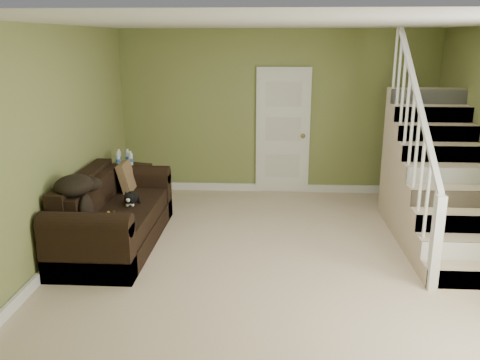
# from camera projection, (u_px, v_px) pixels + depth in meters

# --- Properties ---
(floor) EXTENTS (5.00, 5.50, 0.01)m
(floor) POSITION_uv_depth(u_px,v_px,m) (277.00, 260.00, 5.82)
(floor) COLOR #C2AA8C
(floor) RESTS_ON ground
(ceiling) EXTENTS (5.00, 5.50, 0.01)m
(ceiling) POSITION_uv_depth(u_px,v_px,m) (282.00, 23.00, 5.11)
(ceiling) COLOR white
(ceiling) RESTS_ON wall_back
(wall_back) EXTENTS (5.00, 0.04, 2.60)m
(wall_back) POSITION_uv_depth(u_px,v_px,m) (277.00, 113.00, 8.11)
(wall_back) COLOR olive
(wall_back) RESTS_ON floor
(wall_front) EXTENTS (5.00, 0.04, 2.60)m
(wall_front) POSITION_uv_depth(u_px,v_px,m) (287.00, 253.00, 2.82)
(wall_front) COLOR olive
(wall_front) RESTS_ON floor
(wall_left) EXTENTS (0.04, 5.50, 2.60)m
(wall_left) POSITION_uv_depth(u_px,v_px,m) (53.00, 146.00, 5.61)
(wall_left) COLOR olive
(wall_left) RESTS_ON floor
(baseboard_back) EXTENTS (5.00, 0.04, 0.12)m
(baseboard_back) POSITION_uv_depth(u_px,v_px,m) (276.00, 188.00, 8.42)
(baseboard_back) COLOR white
(baseboard_back) RESTS_ON floor
(baseboard_left) EXTENTS (0.04, 5.50, 0.12)m
(baseboard_left) POSITION_uv_depth(u_px,v_px,m) (66.00, 250.00, 5.94)
(baseboard_left) COLOR white
(baseboard_left) RESTS_ON floor
(door) EXTENTS (0.86, 0.12, 2.02)m
(door) POSITION_uv_depth(u_px,v_px,m) (283.00, 132.00, 8.14)
(door) COLOR white
(door) RESTS_ON floor
(staircase) EXTENTS (1.00, 2.51, 2.82)m
(staircase) POSITION_uv_depth(u_px,v_px,m) (434.00, 186.00, 6.46)
(staircase) COLOR #C2AA8C
(staircase) RESTS_ON floor
(sofa) EXTENTS (0.96, 2.22, 0.88)m
(sofa) POSITION_uv_depth(u_px,v_px,m) (112.00, 218.00, 6.19)
(sofa) COLOR black
(sofa) RESTS_ON floor
(side_table) EXTENTS (0.67, 0.67, 0.90)m
(side_table) POSITION_uv_depth(u_px,v_px,m) (127.00, 188.00, 7.41)
(side_table) COLOR black
(side_table) RESTS_ON floor
(cat) EXTENTS (0.22, 0.44, 0.21)m
(cat) POSITION_uv_depth(u_px,v_px,m) (131.00, 198.00, 6.23)
(cat) COLOR black
(cat) RESTS_ON sofa
(banana) EXTENTS (0.11, 0.17, 0.05)m
(banana) POSITION_uv_depth(u_px,v_px,m) (109.00, 214.00, 5.84)
(banana) COLOR gold
(banana) RESTS_ON sofa
(throw_pillow) EXTENTS (0.20, 0.39, 0.40)m
(throw_pillow) POSITION_uv_depth(u_px,v_px,m) (127.00, 177.00, 6.78)
(throw_pillow) COLOR #4E2F1F
(throw_pillow) RESTS_ON sofa
(throw_blanket) EXTENTS (0.43, 0.55, 0.22)m
(throw_blanket) POSITION_uv_depth(u_px,v_px,m) (74.00, 185.00, 5.52)
(throw_blanket) COLOR black
(throw_blanket) RESTS_ON sofa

